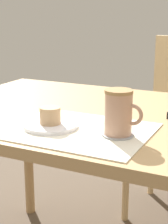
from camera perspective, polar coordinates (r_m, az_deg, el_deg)
name	(u,v)px	position (r m, az deg, el deg)	size (l,w,h in m)	color
dining_table	(96,132)	(1.38, 1.79, -3.00)	(1.24, 0.85, 0.75)	tan
placemat	(78,130)	(1.14, -0.88, -2.80)	(0.43, 0.35, 0.00)	silver
pastry_plate	(50,125)	(1.17, -5.13, -2.05)	(0.17, 0.17, 0.01)	white
pastry	(50,115)	(1.16, -5.17, -0.52)	(0.06, 0.06, 0.05)	tan
coffee_coaster	(118,135)	(1.10, 5.17, -3.45)	(0.09, 0.09, 0.01)	#99999E
coffee_mug	(119,112)	(1.07, 5.36, -0.03)	(0.11, 0.08, 0.13)	tan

